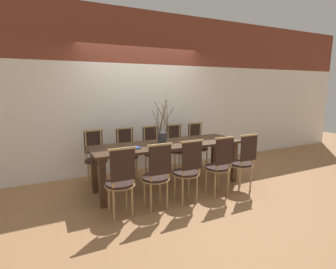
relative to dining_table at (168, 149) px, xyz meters
name	(u,v)px	position (x,y,z in m)	size (l,w,h in m)	color
ground_plane	(168,186)	(0.00, 0.00, -0.67)	(16.00, 16.00, 0.00)	#9E7047
wall_rear	(142,93)	(0.00, 1.21, 0.93)	(12.00, 0.06, 3.20)	white
dining_table	(168,149)	(0.00, 0.00, 0.00)	(2.59, 0.81, 0.77)	#422B1C
chair_near_leftend	(121,180)	(-1.03, -0.69, -0.15)	(0.40, 0.40, 0.97)	black
chair_near_left	(157,174)	(-0.51, -0.69, -0.15)	(0.40, 0.40, 0.97)	black
chair_near_center	(188,169)	(-0.02, -0.69, -0.15)	(0.40, 0.40, 0.97)	black
chair_near_right	(219,164)	(0.56, -0.69, -0.15)	(0.40, 0.40, 0.97)	black
chair_near_rightend	(243,160)	(1.05, -0.69, -0.15)	(0.40, 0.40, 0.97)	black
chair_far_leftend	(95,156)	(-1.09, 0.69, -0.15)	(0.40, 0.40, 0.97)	black
chair_far_left	(127,152)	(-0.51, 0.69, -0.15)	(0.40, 0.40, 0.97)	black
chair_far_center	(153,149)	(0.01, 0.69, -0.15)	(0.40, 0.40, 0.97)	black
chair_far_right	(176,147)	(0.53, 0.69, -0.15)	(0.40, 0.40, 0.97)	black
chair_far_rightend	(197,144)	(1.04, 0.69, -0.15)	(0.40, 0.40, 0.97)	black
vase_centerpiece	(162,137)	(-0.14, -0.06, 0.23)	(0.36, 0.36, 0.75)	#33383D
book_stack	(132,148)	(-0.68, -0.12, 0.12)	(0.26, 0.20, 0.02)	#234C8C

